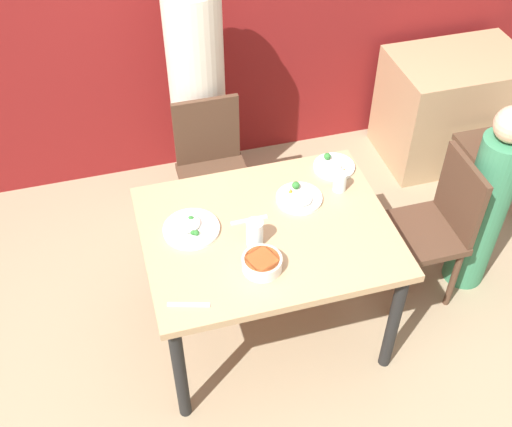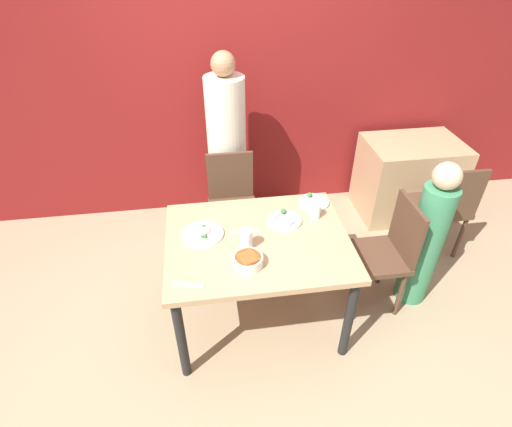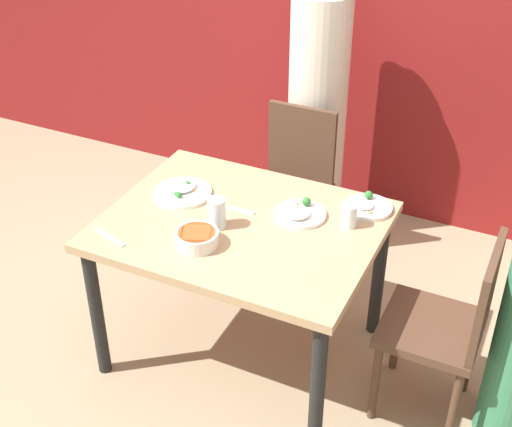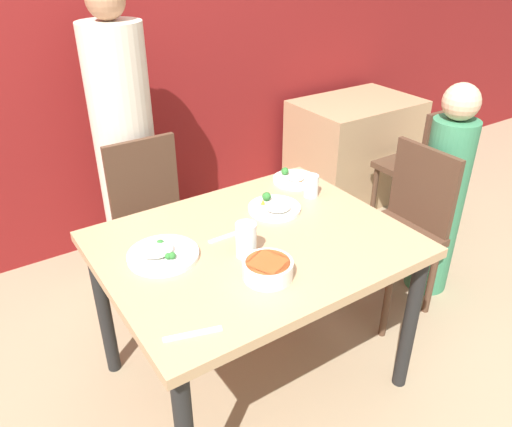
{
  "view_description": "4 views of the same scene",
  "coord_description": "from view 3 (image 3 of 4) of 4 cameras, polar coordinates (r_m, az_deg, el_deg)",
  "views": [
    {
      "loc": [
        -0.62,
        -2.02,
        2.88
      ],
      "look_at": [
        -0.05,
        0.01,
        0.84
      ],
      "focal_mm": 45.0,
      "sensor_mm": 36.0,
      "label": 1
    },
    {
      "loc": [
        -0.29,
        -1.93,
        2.38
      ],
      "look_at": [
        -0.01,
        0.0,
        0.94
      ],
      "focal_mm": 28.0,
      "sensor_mm": 36.0,
      "label": 2
    },
    {
      "loc": [
        1.15,
        -2.27,
        2.44
      ],
      "look_at": [
        0.09,
        -0.05,
        0.84
      ],
      "focal_mm": 50.0,
      "sensor_mm": 36.0,
      "label": 3
    },
    {
      "loc": [
        -0.91,
        -1.38,
        1.79
      ],
      "look_at": [
        0.07,
        0.09,
        0.79
      ],
      "focal_mm": 35.0,
      "sensor_mm": 36.0,
      "label": 4
    }
  ],
  "objects": [
    {
      "name": "ground_plane",
      "position": [
        3.53,
        -1.02,
        -10.74
      ],
      "size": [
        10.0,
        10.0,
        0.0
      ],
      "primitive_type": "plane",
      "color": "#998466"
    },
    {
      "name": "dining_table",
      "position": [
        3.11,
        -1.14,
        -2.09
      ],
      "size": [
        1.17,
        0.92,
        0.74
      ],
      "color": "tan",
      "rests_on": "ground_plane"
    },
    {
      "name": "chair_adult_spot",
      "position": [
        3.84,
        2.91,
        2.48
      ],
      "size": [
        0.4,
        0.4,
        0.88
      ],
      "color": "#4C3323",
      "rests_on": "ground_plane"
    },
    {
      "name": "chair_child_spot",
      "position": [
        3.03,
        15.16,
        -8.56
      ],
      "size": [
        0.4,
        0.4,
        0.88
      ],
      "rotation": [
        0.0,
        0.0,
        -1.57
      ],
      "color": "#4C3323",
      "rests_on": "ground_plane"
    },
    {
      "name": "person_adult",
      "position": [
        4.0,
        4.91,
        7.88
      ],
      "size": [
        0.32,
        0.32,
        1.61
      ],
      "color": "beige",
      "rests_on": "ground_plane"
    },
    {
      "name": "bowl_curry",
      "position": [
        2.92,
        -4.74,
        -1.97
      ],
      "size": [
        0.18,
        0.18,
        0.06
      ],
      "color": "silver",
      "rests_on": "dining_table"
    },
    {
      "name": "plate_rice_adult",
      "position": [
        3.27,
        -5.93,
        1.82
      ],
      "size": [
        0.27,
        0.27,
        0.05
      ],
      "color": "white",
      "rests_on": "dining_table"
    },
    {
      "name": "plate_rice_child",
      "position": [
        3.18,
        8.92,
        0.56
      ],
      "size": [
        0.21,
        0.21,
        0.06
      ],
      "color": "white",
      "rests_on": "dining_table"
    },
    {
      "name": "plate_noodles",
      "position": [
        3.1,
        3.5,
        0.02
      ],
      "size": [
        0.23,
        0.23,
        0.06
      ],
      "color": "white",
      "rests_on": "dining_table"
    },
    {
      "name": "glass_water_tall",
      "position": [
        3.01,
        -3.16,
        0.04
      ],
      "size": [
        0.08,
        0.08,
        0.13
      ],
      "color": "silver",
      "rests_on": "dining_table"
    },
    {
      "name": "glass_water_short",
      "position": [
        3.04,
        7.48,
        -0.18
      ],
      "size": [
        0.07,
        0.07,
        0.1
      ],
      "color": "silver",
      "rests_on": "dining_table"
    },
    {
      "name": "fork_steel",
      "position": [
        3.02,
        -11.62,
        -1.89
      ],
      "size": [
        0.18,
        0.07,
        0.01
      ],
      "color": "silver",
      "rests_on": "dining_table"
    },
    {
      "name": "spoon_steel",
      "position": [
        3.15,
        -1.62,
        0.35
      ],
      "size": [
        0.18,
        0.02,
        0.01
      ],
      "color": "silver",
      "rests_on": "dining_table"
    }
  ]
}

